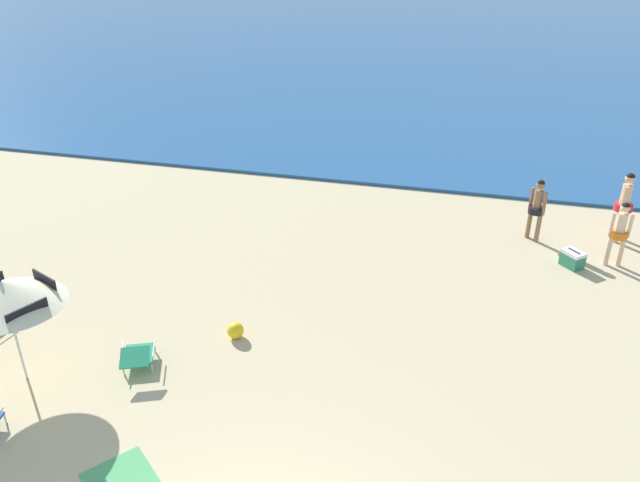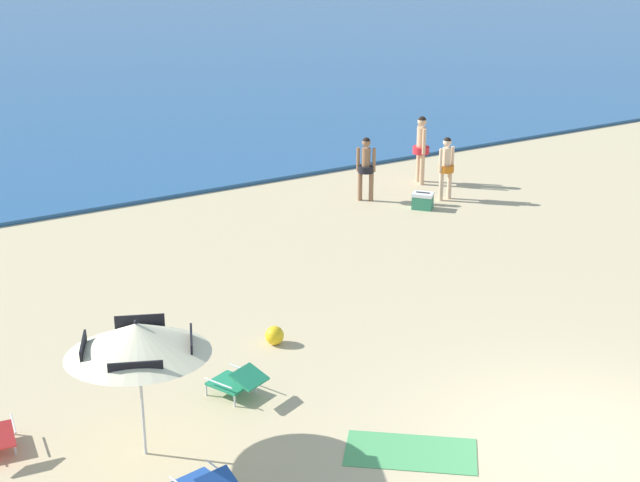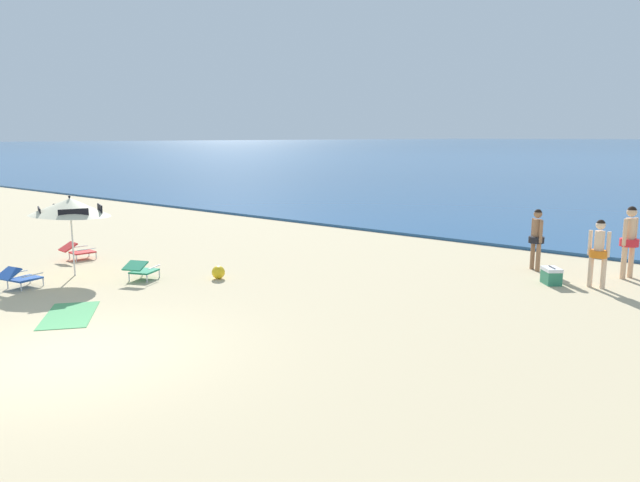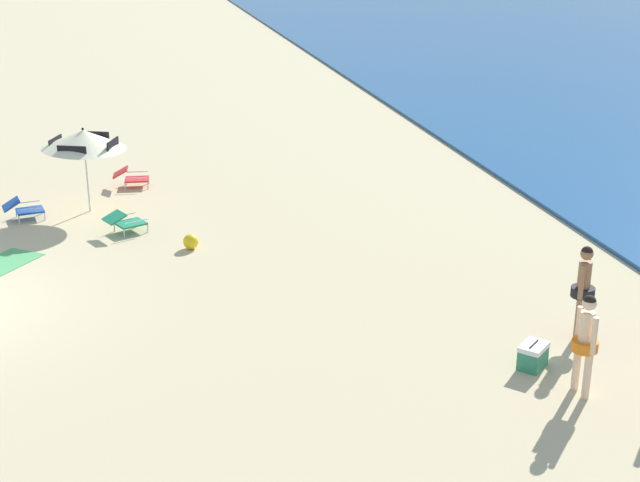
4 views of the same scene
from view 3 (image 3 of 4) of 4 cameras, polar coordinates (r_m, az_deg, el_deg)
ground_plane at (r=10.50m, az=-23.07°, el=-10.14°), size 800.00×800.00×0.00m
beach_umbrella_striped_main at (r=16.03m, az=-22.83°, el=3.03°), size 2.50×2.51×2.03m
lounge_chair_under_umbrella at (r=18.28m, az=-22.22°, el=-0.83°), size 0.64×0.94×0.52m
lounge_chair_beside_umbrella at (r=15.15m, az=-16.77°, el=-2.61°), size 0.83×1.01×0.51m
lounge_chair_facing_sea at (r=15.40m, az=-26.85°, el=-3.09°), size 0.69×0.97×0.52m
person_standing_near_shore at (r=16.45m, az=27.55°, el=0.35°), size 0.44×0.51×1.79m
person_standing_beside at (r=15.11m, az=25.16°, el=-0.66°), size 0.47×0.39×1.60m
person_wading_in at (r=16.49m, az=20.05°, el=0.54°), size 0.40×0.40×1.62m
cooler_box at (r=15.19m, az=21.28°, el=-3.13°), size 0.59×0.60×0.43m
beach_ball at (r=14.91m, az=-9.72°, el=-2.97°), size 0.33×0.33×0.33m
beach_towel at (r=12.78m, az=-22.88°, el=-6.54°), size 1.97×1.82×0.01m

